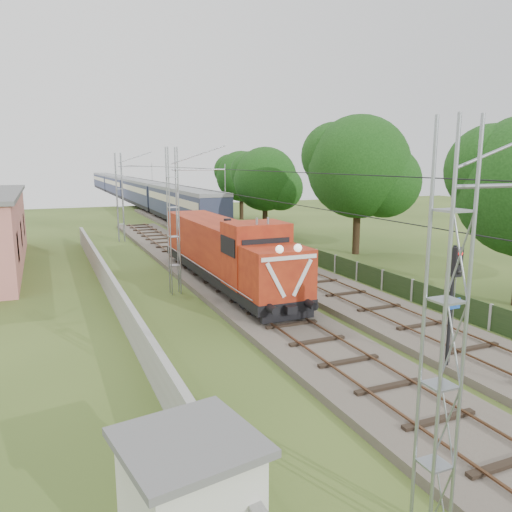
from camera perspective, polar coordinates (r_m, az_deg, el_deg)
name	(u,v)px	position (r m, az deg, el deg)	size (l,w,h in m)	color
ground	(338,364)	(18.77, 9.37, -12.05)	(140.00, 140.00, 0.00)	#34481B
track_main	(261,308)	(24.53, 0.56, -5.94)	(4.20, 70.00, 0.45)	#6B6054
track_side	(252,255)	(38.08, -0.41, 0.08)	(4.20, 80.00, 0.45)	#6B6054
catenary	(174,221)	(27.49, -9.32, 3.96)	(3.31, 70.00, 8.00)	gray
boundary_wall	(110,286)	(27.46, -16.33, -3.34)	(0.25, 40.00, 1.50)	#9E9E99
fence	(448,303)	(25.60, 21.06, -4.99)	(0.12, 32.00, 1.20)	black
locomotive	(225,251)	(28.72, -3.55, 0.61)	(2.91, 16.60, 4.21)	black
coach_rake	(130,188)	(92.12, -14.21, 7.56)	(3.22, 96.11, 3.72)	black
signal_post	(454,287)	(17.99, 21.69, -3.33)	(0.50, 0.39, 4.50)	black
relay_hut	(190,499)	(10.09, -7.57, -25.83)	(2.72, 2.72, 2.43)	silver
tree_b	(360,168)	(39.90, 11.79, 9.81)	(8.32, 7.93, 10.79)	#372216
tree_c	(266,180)	(50.68, 1.14, 8.70)	(6.71, 6.39, 8.70)	#372216
tree_d	(242,177)	(63.52, -1.62, 9.04)	(6.61, 6.30, 8.57)	#372216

